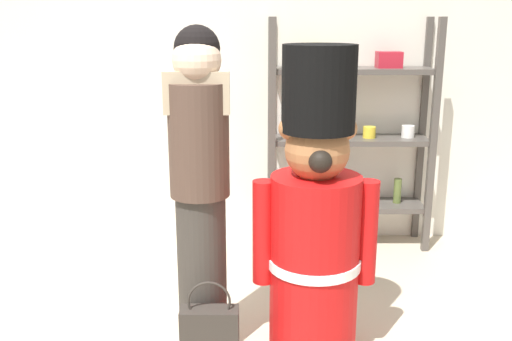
{
  "coord_description": "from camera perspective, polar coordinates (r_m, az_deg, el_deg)",
  "views": [
    {
      "loc": [
        0.27,
        -2.27,
        1.72
      ],
      "look_at": [
        0.27,
        0.45,
        1.0
      ],
      "focal_mm": 40.33,
      "sensor_mm": 36.0,
      "label": 1
    }
  ],
  "objects": [
    {
      "name": "merchandise_shelf",
      "position": [
        4.39,
        9.04,
        3.61
      ],
      "size": [
        1.22,
        0.35,
        1.73
      ],
      "color": "#4C4742",
      "rests_on": "ground_plane"
    },
    {
      "name": "back_wall",
      "position": [
        4.5,
        -3.63,
        9.47
      ],
      "size": [
        6.4,
        0.12,
        2.6
      ],
      "primitive_type": "cube",
      "color": "silver",
      "rests_on": "ground_plane"
    },
    {
      "name": "person_shopper",
      "position": [
        2.86,
        -5.76,
        -1.43
      ],
      "size": [
        0.31,
        0.3,
        1.7
      ],
      "color": "#38332D",
      "rests_on": "ground_plane"
    },
    {
      "name": "shopping_bag",
      "position": [
        2.96,
        -4.76,
        -16.39
      ],
      "size": [
        0.29,
        0.11,
        0.5
      ],
      "color": "#332D28",
      "rests_on": "ground_plane"
    },
    {
      "name": "teddy_bear_guard",
      "position": [
        2.9,
        5.7,
        -5.43
      ],
      "size": [
        0.63,
        0.47,
        1.61
      ],
      "color": "red",
      "rests_on": "ground_plane"
    }
  ]
}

